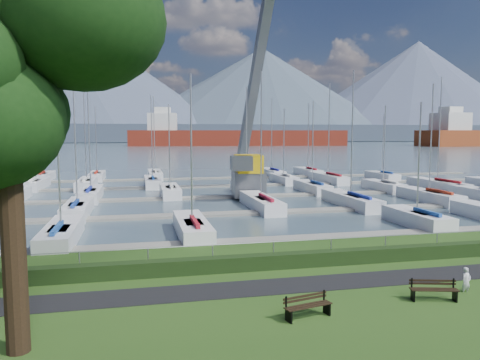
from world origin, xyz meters
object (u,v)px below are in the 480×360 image
object	(u,v)px
bench_left	(307,306)
bench_right	(434,290)
person	(466,278)
crane	(250,144)

from	to	relation	value
bench_left	bench_right	distance (m)	5.40
person	crane	world-z (taller)	crane
crane	person	bearing A→B (deg)	-82.59
bench_right	person	size ratio (longest dim) A/B	1.58
person	crane	xyz separation A→B (m)	(-1.36, 31.60, 4.74)
bench_right	crane	world-z (taller)	crane
person	crane	size ratio (longest dim) A/B	0.05
bench_left	bench_right	size ratio (longest dim) A/B	1.00
crane	bench_right	bearing A→B (deg)	-86.02
bench_right	person	bearing A→B (deg)	31.64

